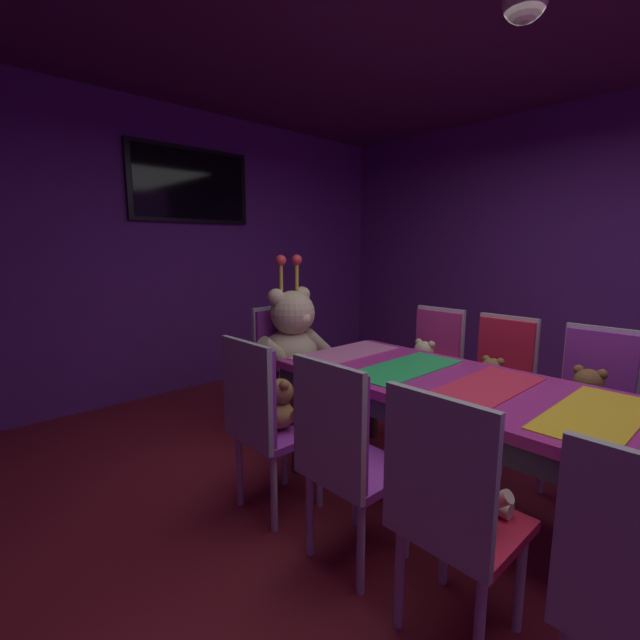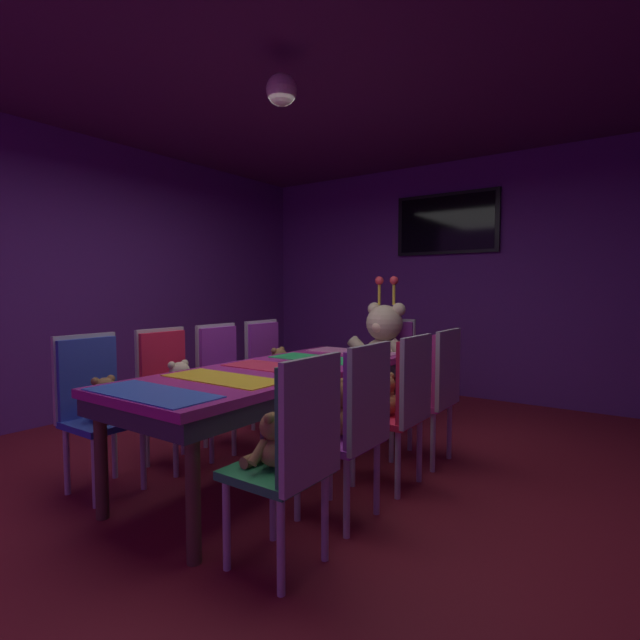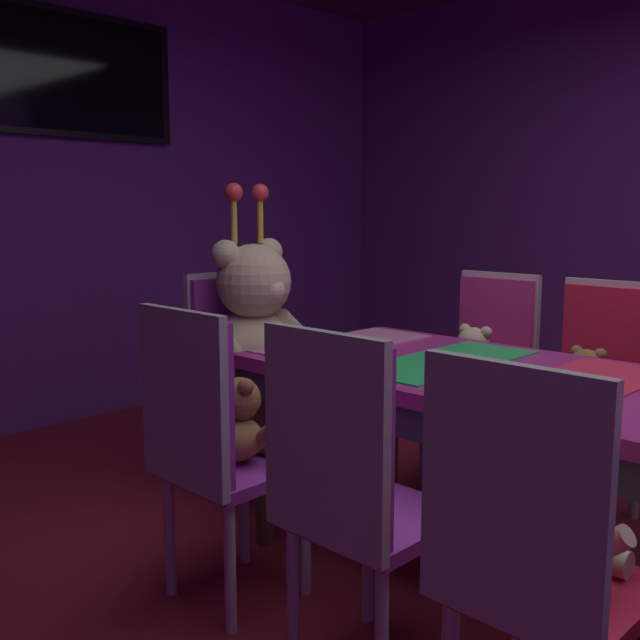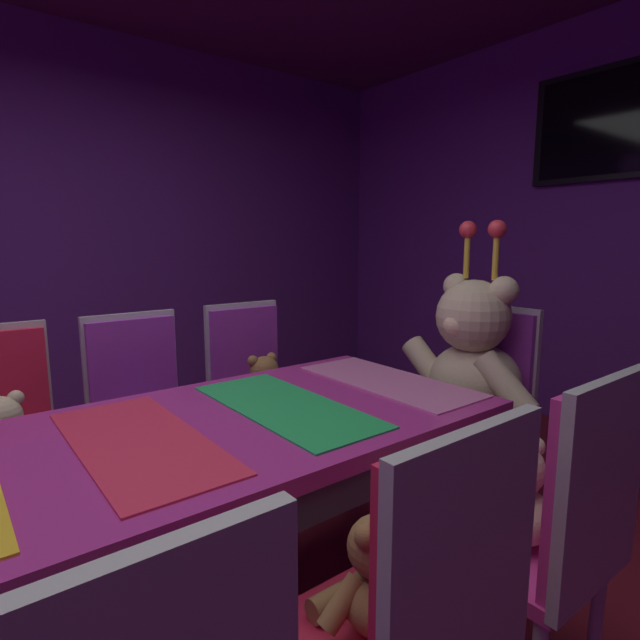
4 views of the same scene
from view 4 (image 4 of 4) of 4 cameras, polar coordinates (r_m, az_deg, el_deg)
name	(u,v)px [view 4 (image 4 of 4)]	position (r m, az deg, el deg)	size (l,w,h in m)	color
wall_back	(628,226)	(3.86, 31.88, 9.19)	(5.20, 0.12, 2.80)	#59267F
wall_left	(5,226)	(3.99, -32.41, 9.10)	(0.12, 6.40, 2.80)	#59267F
banquet_table	(141,471)	(1.56, -19.91, -15.95)	(0.90, 2.34, 0.75)	#B22D8C
teddy_left_1	(2,442)	(2.16, -32.68, -11.69)	(0.25, 0.32, 0.30)	beige
chair_left_2	(139,402)	(2.37, -20.04, -8.79)	(0.42, 0.41, 0.98)	purple
chair_left_3	(250,379)	(2.61, -8.00, -6.69)	(0.42, 0.41, 0.98)	purple
teddy_left_3	(265,388)	(2.49, -6.32, -7.73)	(0.24, 0.31, 0.29)	olive
chair_right_2	(428,608)	(1.13, 12.25, -29.60)	(0.42, 0.41, 0.98)	red
teddy_right_2	(376,579)	(1.22, 6.43, -27.48)	(0.22, 0.29, 0.27)	olive
chair_right_3	(566,516)	(1.52, 26.36, -19.56)	(0.42, 0.41, 0.98)	#CC338C
teddy_right_3	(514,497)	(1.58, 21.37, -18.44)	(0.25, 0.32, 0.30)	beige
throne_chair	(489,385)	(2.62, 18.84, -7.03)	(0.41, 0.42, 0.98)	purple
king_teddy_bear	(470,358)	(2.44, 16.81, -4.20)	(0.73, 0.56, 0.93)	beige
wall_tv	(632,119)	(3.85, 32.22, 18.95)	(1.24, 0.06, 0.72)	black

